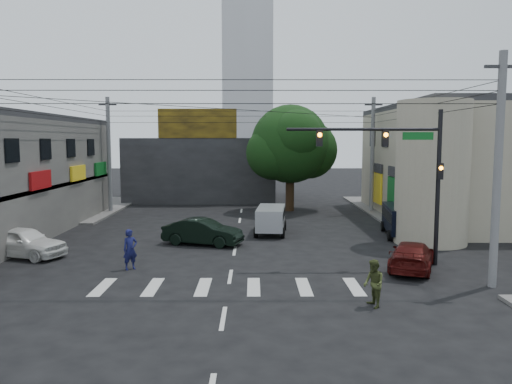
{
  "coord_description": "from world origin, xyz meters",
  "views": [
    {
      "loc": [
        0.99,
        -23.8,
        5.81
      ],
      "look_at": [
        1.14,
        4.0,
        2.91
      ],
      "focal_mm": 35.0,
      "sensor_mm": 36.0,
      "label": 1
    }
  ],
  "objects_px": {
    "utility_pole_near_right": "(498,171)",
    "silver_minivan": "(271,221)",
    "dark_sedan": "(203,232)",
    "traffic_officer": "(130,249)",
    "pedestrian_olive": "(374,284)",
    "navy_van": "(401,221)",
    "utility_pole_far_right": "(372,155)",
    "maroon_sedan": "(412,256)",
    "traffic_gantry": "(402,162)",
    "white_compact": "(23,242)",
    "street_tree": "(290,144)",
    "utility_pole_far_left": "(109,155)"
  },
  "relations": [
    {
      "from": "utility_pole_near_right",
      "to": "pedestrian_olive",
      "type": "distance_m",
      "value": 6.95
    },
    {
      "from": "street_tree",
      "to": "silver_minivan",
      "type": "relative_size",
      "value": 2.17
    },
    {
      "from": "utility_pole_near_right",
      "to": "maroon_sedan",
      "type": "bearing_deg",
      "value": 131.88
    },
    {
      "from": "utility_pole_far_left",
      "to": "traffic_officer",
      "type": "distance_m",
      "value": 19.08
    },
    {
      "from": "silver_minivan",
      "to": "maroon_sedan",
      "type": "bearing_deg",
      "value": -139.57
    },
    {
      "from": "dark_sedan",
      "to": "traffic_gantry",
      "type": "bearing_deg",
      "value": -98.77
    },
    {
      "from": "utility_pole_far_right",
      "to": "white_compact",
      "type": "bearing_deg",
      "value": -143.87
    },
    {
      "from": "utility_pole_near_right",
      "to": "white_compact",
      "type": "bearing_deg",
      "value": 166.17
    },
    {
      "from": "dark_sedan",
      "to": "maroon_sedan",
      "type": "height_order",
      "value": "dark_sedan"
    },
    {
      "from": "pedestrian_olive",
      "to": "utility_pole_far_left",
      "type": "bearing_deg",
      "value": -156.8
    },
    {
      "from": "utility_pole_near_right",
      "to": "utility_pole_far_left",
      "type": "bearing_deg",
      "value": 135.69
    },
    {
      "from": "dark_sedan",
      "to": "white_compact",
      "type": "distance_m",
      "value": 9.15
    },
    {
      "from": "utility_pole_near_right",
      "to": "dark_sedan",
      "type": "distance_m",
      "value": 15.25
    },
    {
      "from": "maroon_sedan",
      "to": "navy_van",
      "type": "xyz_separation_m",
      "value": [
        1.83,
        7.85,
        0.28
      ]
    },
    {
      "from": "utility_pole_far_right",
      "to": "pedestrian_olive",
      "type": "distance_m",
      "value": 23.83
    },
    {
      "from": "navy_van",
      "to": "utility_pole_far_right",
      "type": "bearing_deg",
      "value": 4.49
    },
    {
      "from": "silver_minivan",
      "to": "traffic_officer",
      "type": "xyz_separation_m",
      "value": [
        -6.63,
        -8.58,
        0.08
      ]
    },
    {
      "from": "utility_pole_far_left",
      "to": "navy_van",
      "type": "bearing_deg",
      "value": -26.05
    },
    {
      "from": "traffic_gantry",
      "to": "utility_pole_far_left",
      "type": "distance_m",
      "value": 25.0
    },
    {
      "from": "silver_minivan",
      "to": "pedestrian_olive",
      "type": "height_order",
      "value": "pedestrian_olive"
    },
    {
      "from": "silver_minivan",
      "to": "navy_van",
      "type": "bearing_deg",
      "value": -90.47
    },
    {
      "from": "maroon_sedan",
      "to": "traffic_officer",
      "type": "bearing_deg",
      "value": 21.81
    },
    {
      "from": "dark_sedan",
      "to": "traffic_officer",
      "type": "height_order",
      "value": "traffic_officer"
    },
    {
      "from": "utility_pole_near_right",
      "to": "silver_minivan",
      "type": "xyz_separation_m",
      "value": [
        -8.42,
        11.33,
        -3.77
      ]
    },
    {
      "from": "dark_sedan",
      "to": "utility_pole_near_right",
      "type": "bearing_deg",
      "value": -106.58
    },
    {
      "from": "pedestrian_olive",
      "to": "dark_sedan",
      "type": "bearing_deg",
      "value": -157.49
    },
    {
      "from": "traffic_gantry",
      "to": "navy_van",
      "type": "xyz_separation_m",
      "value": [
        2.13,
        7.0,
        -3.91
      ]
    },
    {
      "from": "maroon_sedan",
      "to": "pedestrian_olive",
      "type": "relative_size",
      "value": 2.82
    },
    {
      "from": "street_tree",
      "to": "pedestrian_olive",
      "type": "xyz_separation_m",
      "value": [
        1.17,
        -23.92,
        -4.63
      ]
    },
    {
      "from": "white_compact",
      "to": "silver_minivan",
      "type": "distance_m",
      "value": 14.0
    },
    {
      "from": "white_compact",
      "to": "pedestrian_olive",
      "type": "height_order",
      "value": "pedestrian_olive"
    },
    {
      "from": "street_tree",
      "to": "dark_sedan",
      "type": "bearing_deg",
      "value": -113.52
    },
    {
      "from": "street_tree",
      "to": "silver_minivan",
      "type": "bearing_deg",
      "value": -100.72
    },
    {
      "from": "white_compact",
      "to": "navy_van",
      "type": "relative_size",
      "value": 1.01
    },
    {
      "from": "street_tree",
      "to": "navy_van",
      "type": "bearing_deg",
      "value": -61.55
    },
    {
      "from": "dark_sedan",
      "to": "traffic_officer",
      "type": "distance_m",
      "value": 6.0
    },
    {
      "from": "utility_pole_far_left",
      "to": "white_compact",
      "type": "relative_size",
      "value": 1.9
    },
    {
      "from": "traffic_gantry",
      "to": "maroon_sedan",
      "type": "relative_size",
      "value": 1.52
    },
    {
      "from": "utility_pole_far_right",
      "to": "navy_van",
      "type": "bearing_deg",
      "value": -93.1
    },
    {
      "from": "navy_van",
      "to": "pedestrian_olive",
      "type": "relative_size",
      "value": 2.85
    },
    {
      "from": "traffic_gantry",
      "to": "white_compact",
      "type": "xyz_separation_m",
      "value": [
        -18.32,
        1.67,
        -4.06
      ]
    },
    {
      "from": "traffic_officer",
      "to": "street_tree",
      "type": "bearing_deg",
      "value": 29.17
    },
    {
      "from": "utility_pole_near_right",
      "to": "navy_van",
      "type": "xyz_separation_m",
      "value": [
        -0.54,
        10.5,
        -3.68
      ]
    },
    {
      "from": "street_tree",
      "to": "dark_sedan",
      "type": "relative_size",
      "value": 1.86
    },
    {
      "from": "utility_pole_near_right",
      "to": "maroon_sedan",
      "type": "distance_m",
      "value": 5.33
    },
    {
      "from": "maroon_sedan",
      "to": "utility_pole_near_right",
      "type": "bearing_deg",
      "value": 154.15
    },
    {
      "from": "utility_pole_far_right",
      "to": "silver_minivan",
      "type": "xyz_separation_m",
      "value": [
        -8.42,
        -9.17,
        -3.77
      ]
    },
    {
      "from": "traffic_officer",
      "to": "utility_pole_near_right",
      "type": "bearing_deg",
      "value": -46.64
    },
    {
      "from": "dark_sedan",
      "to": "pedestrian_olive",
      "type": "bearing_deg",
      "value": -129.62
    },
    {
      "from": "street_tree",
      "to": "traffic_officer",
      "type": "distance_m",
      "value": 21.11
    }
  ]
}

